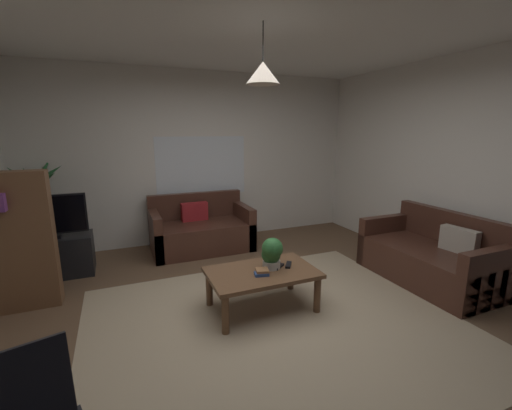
% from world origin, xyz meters
% --- Properties ---
extents(floor, '(5.22, 5.23, 0.02)m').
position_xyz_m(floor, '(0.00, 0.00, -0.01)').
color(floor, brown).
rests_on(floor, ground).
extents(rug, '(3.40, 2.88, 0.01)m').
position_xyz_m(rug, '(0.00, -0.20, 0.00)').
color(rug, tan).
rests_on(rug, ground).
extents(wall_back, '(5.34, 0.06, 2.69)m').
position_xyz_m(wall_back, '(0.00, 2.64, 1.34)').
color(wall_back, silver).
rests_on(wall_back, ground).
extents(wall_right, '(0.06, 5.23, 2.69)m').
position_xyz_m(wall_right, '(2.64, 0.00, 1.34)').
color(wall_right, silver).
rests_on(wall_right, ground).
extents(ceiling, '(5.22, 5.23, 0.02)m').
position_xyz_m(ceiling, '(0.00, 0.00, 2.70)').
color(ceiling, white).
extents(window_pane, '(1.45, 0.01, 0.94)m').
position_xyz_m(window_pane, '(0.02, 2.61, 1.22)').
color(window_pane, white).
extents(couch_under_window, '(1.46, 0.84, 0.82)m').
position_xyz_m(couch_under_window, '(-0.14, 2.13, 0.28)').
color(couch_under_window, '#47281E').
rests_on(couch_under_window, ground).
extents(couch_right_side, '(0.84, 1.53, 0.82)m').
position_xyz_m(couch_right_side, '(2.13, -0.03, 0.27)').
color(couch_right_side, '#47281E').
rests_on(couch_right_side, ground).
extents(coffee_table, '(1.07, 0.67, 0.41)m').
position_xyz_m(coffee_table, '(0.00, 0.14, 0.35)').
color(coffee_table, brown).
rests_on(coffee_table, ground).
extents(book_on_table_0, '(0.15, 0.11, 0.03)m').
position_xyz_m(book_on_table_0, '(-0.05, 0.05, 0.43)').
color(book_on_table_0, '#2D4C8C').
rests_on(book_on_table_0, coffee_table).
extents(book_on_table_1, '(0.15, 0.14, 0.02)m').
position_xyz_m(book_on_table_1, '(-0.03, 0.06, 0.45)').
color(book_on_table_1, '#99663F').
rests_on(book_on_table_1, coffee_table).
extents(remote_on_table_0, '(0.13, 0.16, 0.02)m').
position_xyz_m(remote_on_table_0, '(0.30, 0.15, 0.42)').
color(remote_on_table_0, black).
rests_on(remote_on_table_0, coffee_table).
extents(remote_on_table_1, '(0.16, 0.14, 0.02)m').
position_xyz_m(remote_on_table_1, '(0.19, 0.15, 0.42)').
color(remote_on_table_1, black).
rests_on(remote_on_table_1, coffee_table).
extents(potted_plant_on_table, '(0.21, 0.23, 0.33)m').
position_xyz_m(potted_plant_on_table, '(0.11, 0.16, 0.58)').
color(potted_plant_on_table, beige).
rests_on(potted_plant_on_table, coffee_table).
extents(tv_stand, '(0.90, 0.44, 0.50)m').
position_xyz_m(tv_stand, '(-2.06, 1.86, 0.25)').
color(tv_stand, black).
rests_on(tv_stand, ground).
extents(tv, '(0.85, 0.16, 0.53)m').
position_xyz_m(tv, '(-2.06, 1.84, 0.77)').
color(tv, black).
rests_on(tv, tv_stand).
extents(potted_palm_corner, '(0.75, 0.85, 1.47)m').
position_xyz_m(potted_palm_corner, '(-2.25, 2.36, 0.68)').
color(potted_palm_corner, '#4C4C51').
rests_on(potted_palm_corner, ground).
extents(bookshelf_corner, '(0.70, 0.31, 1.40)m').
position_xyz_m(bookshelf_corner, '(-2.25, 1.10, 0.72)').
color(bookshelf_corner, brown).
rests_on(bookshelf_corner, ground).
extents(pendant_lamp, '(0.30, 0.30, 0.51)m').
position_xyz_m(pendant_lamp, '(0.00, 0.14, 2.27)').
color(pendant_lamp, black).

